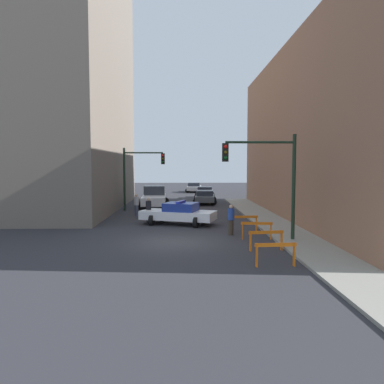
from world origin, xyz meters
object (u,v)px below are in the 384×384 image
object	(u,v)px
traffic_light_far	(138,170)
parked_car_mid	(205,192)
parked_car_far	(194,187)
pedestrian_crossing	(149,210)
parked_car_near	(205,197)
barrier_mid	(266,237)
white_truck	(154,197)
traffic_light_near	(270,171)
police_car	(179,213)
barrier_back	(257,228)
barrier_front	(276,250)
barrier_corner	(244,221)
pedestrian_corner	(136,205)
pedestrian_sidewalk	(231,219)

from	to	relation	value
traffic_light_far	parked_car_mid	world-z (taller)	traffic_light_far
parked_car_far	pedestrian_crossing	distance (m)	27.44
parked_car_near	barrier_mid	distance (m)	20.03
white_truck	parked_car_mid	size ratio (longest dim) A/B	1.24
traffic_light_near	police_car	world-z (taller)	traffic_light_near
traffic_light_near	white_truck	size ratio (longest dim) A/B	0.95
traffic_light_far	police_car	world-z (taller)	traffic_light_far
traffic_light_near	parked_car_near	xyz separation A→B (m)	(-2.12, 17.99, -2.86)
traffic_light_far	barrier_back	xyz separation A→B (m)	(7.50, -12.27, -2.78)
police_car	parked_car_far	xyz separation A→B (m)	(1.87, 27.92, -0.05)
barrier_front	barrier_corner	size ratio (longest dim) A/B	1.00
police_car	parked_car_far	distance (m)	27.98
police_car	pedestrian_corner	size ratio (longest dim) A/B	3.04
white_truck	parked_car_mid	xyz separation A→B (m)	(5.07, 9.28, -0.23)
traffic_light_near	barrier_mid	world-z (taller)	traffic_light_near
barrier_mid	parked_car_far	bearing A→B (deg)	93.36
pedestrian_corner	barrier_mid	xyz separation A→B (m)	(7.13, -11.43, -0.24)
white_truck	pedestrian_crossing	world-z (taller)	white_truck
pedestrian_sidewalk	barrier_front	bearing A→B (deg)	-124.20
traffic_light_near	pedestrian_sidewalk	size ratio (longest dim) A/B	3.13
parked_car_near	parked_car_mid	distance (m)	6.15
barrier_front	pedestrian_crossing	bearing A→B (deg)	117.98
parked_car_far	pedestrian_crossing	bearing A→B (deg)	-93.12
police_car	pedestrian_crossing	size ratio (longest dim) A/B	3.04
white_truck	parked_car_far	xyz separation A→B (m)	(4.15, 18.50, -0.23)
pedestrian_corner	barrier_corner	distance (m)	9.55
parked_car_mid	pedestrian_crossing	distance (m)	18.57
barrier_front	barrier_corner	bearing A→B (deg)	89.49
parked_car_mid	pedestrian_corner	bearing A→B (deg)	-108.10
parked_car_mid	pedestrian_crossing	bearing A→B (deg)	-100.89
police_car	parked_car_near	world-z (taller)	police_car
police_car	pedestrian_sidewalk	bearing A→B (deg)	-122.18
parked_car_far	pedestrian_corner	size ratio (longest dim) A/B	2.67
traffic_light_far	barrier_mid	distance (m)	16.77
white_truck	barrier_mid	xyz separation A→B (m)	(6.22, -16.84, -0.29)
barrier_back	barrier_corner	xyz separation A→B (m)	(-0.24, 2.39, 0.00)
pedestrian_corner	pedestrian_sidewalk	distance (m)	9.75
barrier_mid	barrier_corner	distance (m)	4.91
traffic_light_far	pedestrian_corner	size ratio (longest dim) A/B	3.13
parked_car_near	barrier_corner	bearing A→B (deg)	-80.69
pedestrian_crossing	pedestrian_corner	world-z (taller)	same
police_car	white_truck	world-z (taller)	white_truck
parked_car_mid	pedestrian_sidewalk	world-z (taller)	pedestrian_sidewalk
white_truck	parked_car_near	distance (m)	5.66
traffic_light_near	barrier_back	distance (m)	3.01
parked_car_near	pedestrian_crossing	world-z (taller)	pedestrian_crossing
barrier_corner	white_truck	bearing A→B (deg)	116.93
traffic_light_far	barrier_corner	distance (m)	12.57
parked_car_near	barrier_mid	size ratio (longest dim) A/B	2.77
police_car	barrier_corner	distance (m)	4.54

